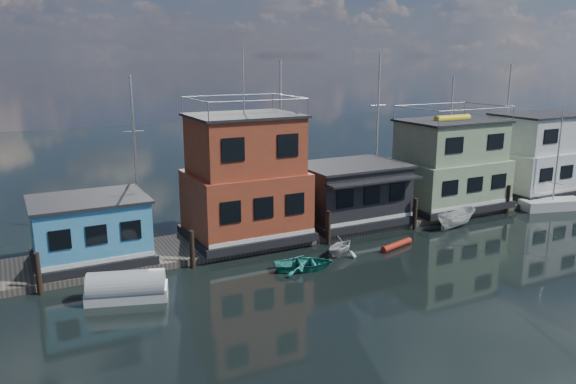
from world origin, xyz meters
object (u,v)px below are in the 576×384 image
motorboat (456,219)px  red_kayak (397,245)px  houseboat_blue (90,230)px  houseboat_dark (351,193)px  houseboat_red (245,180)px  houseboat_green (449,165)px  dinghy_teal (304,264)px  dinghy_white (340,245)px  houseboat_white (539,155)px  day_sailer (552,204)px  tarp_runabout (127,288)px

motorboat → red_kayak: (-6.34, -1.52, -0.47)m
houseboat_blue → houseboat_dark: 17.50m
houseboat_blue → houseboat_red: houseboat_red is taller
houseboat_green → motorboat: 5.54m
dinghy_teal → dinghy_white: bearing=-54.9°
houseboat_blue → houseboat_green: size_ratio=0.76×
houseboat_white → dinghy_teal: 26.84m
red_kayak → houseboat_red: bearing=129.8°
houseboat_green → day_sailer: bearing=-25.6°
tarp_runabout → motorboat: bearing=21.3°
houseboat_blue → dinghy_teal: (10.52, -5.93, -1.86)m
houseboat_dark → dinghy_teal: bearing=-139.7°
houseboat_red → dinghy_teal: 7.09m
tarp_runabout → dinghy_white: 12.77m
houseboat_dark → tarp_runabout: size_ratio=1.78×
dinghy_white → dinghy_teal: bearing=83.4°
tarp_runabout → dinghy_teal: 9.74m
houseboat_green → red_kayak: houseboat_green is taller
dinghy_teal → red_kayak: 6.95m
houseboat_white → motorboat: houseboat_white is taller
houseboat_blue → red_kayak: 18.38m
houseboat_red → houseboat_dark: size_ratio=1.60×
houseboat_blue → red_kayak: houseboat_blue is taller
houseboat_green → houseboat_white: 10.00m
houseboat_blue → houseboat_dark: bearing=-0.1°
houseboat_white → tarp_runabout: size_ratio=2.02×
houseboat_white → dinghy_teal: size_ratio=2.49×
houseboat_blue → day_sailer: 34.30m
tarp_runabout → red_kayak: (16.66, 0.05, -0.39)m
houseboat_blue → houseboat_white: size_ratio=0.76×
tarp_runabout → dinghy_white: bearing=19.9°
dinghy_teal → motorboat: motorboat is taller
day_sailer → dinghy_white: bearing=-161.1°
houseboat_red → red_kayak: houseboat_red is taller
houseboat_blue → houseboat_red: size_ratio=0.54×
dinghy_teal → motorboat: bearing=-64.7°
dinghy_teal → houseboat_red: bearing=26.3°
dinghy_white → day_sailer: 20.55m
houseboat_blue → houseboat_dark: size_ratio=0.86×
houseboat_dark → houseboat_red: bearing=179.9°
houseboat_green → dinghy_white: size_ratio=3.53×
houseboat_red → dinghy_white: (4.05, -4.91, -3.48)m
dinghy_white → motorboat: (10.24, 1.03, 0.04)m
houseboat_blue → dinghy_white: (13.55, -4.91, -1.58)m
dinghy_white → day_sailer: bearing=-111.6°
houseboat_green → day_sailer: size_ratio=1.06×
houseboat_red → houseboat_white: size_ratio=1.41×
houseboat_blue → day_sailer: bearing=-6.1°
tarp_runabout → dinghy_white: (12.76, 0.54, 0.04)m
houseboat_blue → dinghy_teal: size_ratio=1.90×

